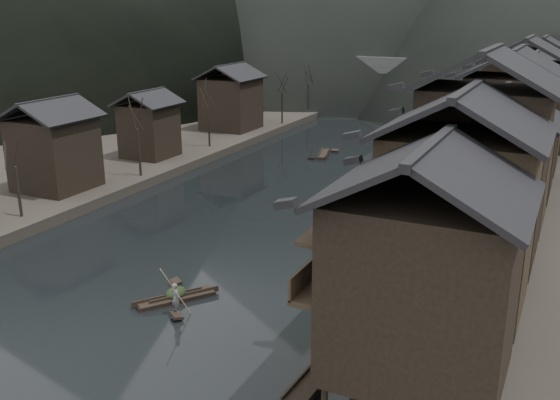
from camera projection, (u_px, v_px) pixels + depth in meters
The scene contains 12 objects.
water at pixel (182, 279), 40.91m from camera, with size 300.00×300.00×0.00m, color black.
left_bank at pixel (137, 125), 89.59m from camera, with size 40.00×200.00×1.20m, color #2D2823.
stilt_houses at pixel (508, 122), 47.71m from camera, with size 9.00×67.60×15.15m.
left_houses at pixel (125, 120), 64.98m from camera, with size 8.10×53.20×8.73m.
bare_trees at pixel (177, 113), 67.10m from camera, with size 3.37×73.83×6.74m.
moored_sampans at pixel (419, 231), 48.87m from camera, with size 2.97×49.02×0.47m.
midriver_boats at pixel (385, 152), 75.12m from camera, with size 14.61×13.19×0.45m.
stone_bridge at pixel (433, 82), 101.21m from camera, with size 40.00×6.00×9.00m.
hero_sampan at pixel (176, 298), 37.81m from camera, with size 3.75×4.77×0.44m.
cargo_heap at pixel (176, 287), 37.86m from camera, with size 1.15×1.51×0.69m, color black.
boatman at pixel (175, 294), 35.75m from camera, with size 0.66×0.44×1.82m, color slate.
bamboo_pole at pixel (176, 250), 34.84m from camera, with size 0.06×0.06×4.12m, color #8C7A51.
Camera 1 is at (22.08, -30.93, 17.24)m, focal length 40.00 mm.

